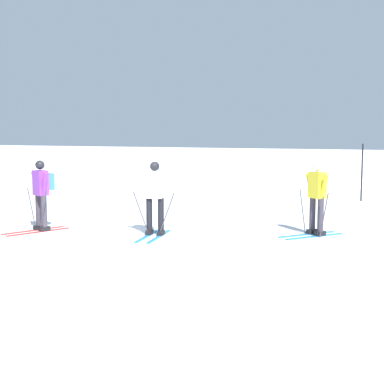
{
  "coord_description": "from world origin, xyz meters",
  "views": [
    {
      "loc": [
        7.73,
        -8.1,
        2.25
      ],
      "look_at": [
        0.85,
        2.57,
        0.9
      ],
      "focal_mm": 47.87,
      "sensor_mm": 36.0,
      "label": 1
    }
  ],
  "objects_px": {
    "skier_white": "(155,196)",
    "trail_marker_pole": "(362,173)",
    "skier_yellow": "(317,196)",
    "skier_purple": "(42,192)"
  },
  "relations": [
    {
      "from": "skier_yellow",
      "to": "trail_marker_pole",
      "type": "xyz_separation_m",
      "value": [
        -0.82,
        7.09,
        0.1
      ]
    },
    {
      "from": "skier_white",
      "to": "trail_marker_pole",
      "type": "xyz_separation_m",
      "value": [
        2.29,
        9.12,
        0.1
      ]
    },
    {
      "from": "skier_white",
      "to": "skier_yellow",
      "type": "bearing_deg",
      "value": 33.09
    },
    {
      "from": "trail_marker_pole",
      "to": "skier_white",
      "type": "bearing_deg",
      "value": -104.12
    },
    {
      "from": "skier_white",
      "to": "skier_purple",
      "type": "bearing_deg",
      "value": -159.58
    },
    {
      "from": "skier_white",
      "to": "trail_marker_pole",
      "type": "bearing_deg",
      "value": 75.88
    },
    {
      "from": "trail_marker_pole",
      "to": "skier_purple",
      "type": "bearing_deg",
      "value": -116.12
    },
    {
      "from": "skier_white",
      "to": "trail_marker_pole",
      "type": "distance_m",
      "value": 9.41
    },
    {
      "from": "skier_white",
      "to": "skier_yellow",
      "type": "distance_m",
      "value": 3.72
    },
    {
      "from": "skier_yellow",
      "to": "skier_white",
      "type": "bearing_deg",
      "value": -146.91
    }
  ]
}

